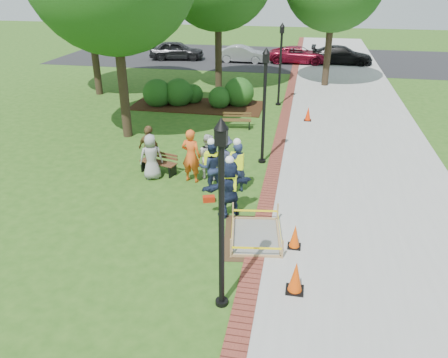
% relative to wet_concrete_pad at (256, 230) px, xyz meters
% --- Properties ---
extents(ground, '(100.00, 100.00, 0.00)m').
position_rel_wet_concrete_pad_xyz_m(ground, '(-1.66, 0.23, -0.23)').
color(ground, '#285116').
rests_on(ground, ground).
extents(sidewalk, '(6.00, 60.00, 0.02)m').
position_rel_wet_concrete_pad_xyz_m(sidewalk, '(3.34, 10.23, -0.22)').
color(sidewalk, '#9E9E99').
rests_on(sidewalk, ground).
extents(brick_edging, '(0.50, 60.00, 0.03)m').
position_rel_wet_concrete_pad_xyz_m(brick_edging, '(0.09, 10.23, -0.22)').
color(brick_edging, maroon).
rests_on(brick_edging, ground).
extents(mulch_bed, '(7.00, 3.00, 0.05)m').
position_rel_wet_concrete_pad_xyz_m(mulch_bed, '(-4.66, 12.23, -0.21)').
color(mulch_bed, '#381E0F').
rests_on(mulch_bed, ground).
extents(parking_lot, '(36.00, 12.00, 0.01)m').
position_rel_wet_concrete_pad_xyz_m(parking_lot, '(-1.66, 27.23, -0.23)').
color(parking_lot, black).
rests_on(parking_lot, ground).
extents(wet_concrete_pad, '(2.01, 2.52, 0.55)m').
position_rel_wet_concrete_pad_xyz_m(wet_concrete_pad, '(0.00, 0.00, 0.00)').
color(wet_concrete_pad, '#47331E').
rests_on(wet_concrete_pad, ground).
extents(bench_near, '(1.43, 0.80, 0.74)m').
position_rel_wet_concrete_pad_xyz_m(bench_near, '(-3.95, 3.56, 0.00)').
color(bench_near, brown).
rests_on(bench_near, ground).
extents(bench_far, '(1.37, 0.61, 0.72)m').
position_rel_wet_concrete_pad_xyz_m(bench_far, '(-1.99, 8.94, -0.01)').
color(bench_far, brown).
rests_on(bench_far, ground).
extents(cone_front, '(0.41, 0.41, 0.81)m').
position_rel_wet_concrete_pad_xyz_m(cone_front, '(1.15, -2.05, 0.15)').
color(cone_front, black).
rests_on(cone_front, ground).
extents(cone_back, '(0.35, 0.35, 0.69)m').
position_rel_wet_concrete_pad_xyz_m(cone_back, '(1.06, -0.28, 0.10)').
color(cone_back, black).
rests_on(cone_back, ground).
extents(cone_far, '(0.35, 0.35, 0.69)m').
position_rel_wet_concrete_pad_xyz_m(cone_far, '(1.22, 10.70, 0.10)').
color(cone_far, black).
rests_on(cone_far, ground).
extents(toolbox, '(0.42, 0.32, 0.19)m').
position_rel_wet_concrete_pad_xyz_m(toolbox, '(-1.71, 1.78, -0.14)').
color(toolbox, '#B1240D').
rests_on(toolbox, ground).
extents(lamp_near, '(0.28, 0.28, 4.26)m').
position_rel_wet_concrete_pad_xyz_m(lamp_near, '(-0.41, -2.77, 2.25)').
color(lamp_near, black).
rests_on(lamp_near, ground).
extents(lamp_mid, '(0.28, 0.28, 4.26)m').
position_rel_wet_concrete_pad_xyz_m(lamp_mid, '(-0.41, 5.23, 2.25)').
color(lamp_mid, black).
rests_on(lamp_mid, ground).
extents(lamp_far, '(0.28, 0.28, 4.26)m').
position_rel_wet_concrete_pad_xyz_m(lamp_far, '(-0.41, 13.23, 2.25)').
color(lamp_far, black).
rests_on(lamp_far, ground).
extents(shrub_a, '(1.54, 1.54, 1.54)m').
position_rel_wet_concrete_pad_xyz_m(shrub_a, '(-6.82, 11.94, -0.23)').
color(shrub_a, '#224B15').
rests_on(shrub_a, ground).
extents(shrub_b, '(1.54, 1.54, 1.54)m').
position_rel_wet_concrete_pad_xyz_m(shrub_b, '(-5.72, 12.26, -0.23)').
color(shrub_b, '#224B15').
rests_on(shrub_b, ground).
extents(shrub_c, '(1.19, 1.19, 1.19)m').
position_rel_wet_concrete_pad_xyz_m(shrub_c, '(-3.45, 12.20, -0.23)').
color(shrub_c, '#224B15').
rests_on(shrub_c, ground).
extents(shrub_d, '(1.62, 1.62, 1.62)m').
position_rel_wet_concrete_pad_xyz_m(shrub_d, '(-2.51, 12.80, -0.23)').
color(shrub_d, '#224B15').
rests_on(shrub_d, ground).
extents(shrub_e, '(1.10, 1.10, 1.10)m').
position_rel_wet_concrete_pad_xyz_m(shrub_e, '(-5.06, 12.85, -0.23)').
color(shrub_e, '#224B15').
rests_on(shrub_e, ground).
extents(casual_person_a, '(0.61, 0.51, 1.61)m').
position_rel_wet_concrete_pad_xyz_m(casual_person_a, '(-4.03, 3.10, 0.57)').
color(casual_person_a, gray).
rests_on(casual_person_a, ground).
extents(casual_person_b, '(0.66, 0.48, 1.88)m').
position_rel_wet_concrete_pad_xyz_m(casual_person_b, '(-2.62, 3.13, 0.71)').
color(casual_person_b, '#ED561B').
rests_on(casual_person_b, ground).
extents(casual_person_c, '(0.58, 0.44, 1.62)m').
position_rel_wet_concrete_pad_xyz_m(casual_person_c, '(-2.12, 3.49, 0.58)').
color(casual_person_c, silver).
rests_on(casual_person_c, ground).
extents(casual_person_d, '(0.68, 0.59, 1.80)m').
position_rel_wet_concrete_pad_xyz_m(casual_person_d, '(-4.19, 3.45, 0.66)').
color(casual_person_d, brown).
rests_on(casual_person_d, ground).
extents(casual_person_e, '(0.58, 0.42, 1.66)m').
position_rel_wet_concrete_pad_xyz_m(casual_person_e, '(-1.52, 3.37, 0.59)').
color(casual_person_e, '#35395E').
rests_on(casual_person_e, ground).
extents(hivis_worker_a, '(0.66, 0.64, 1.91)m').
position_rel_wet_concrete_pad_xyz_m(hivis_worker_a, '(-0.93, 1.09, 0.71)').
color(hivis_worker_a, '#1A2344').
rests_on(hivis_worker_a, ground).
extents(hivis_worker_b, '(0.66, 0.62, 1.88)m').
position_rel_wet_concrete_pad_xyz_m(hivis_worker_b, '(-0.96, 2.60, 0.70)').
color(hivis_worker_b, '#17253C').
rests_on(hivis_worker_b, ground).
extents(hivis_worker_c, '(0.62, 0.51, 1.83)m').
position_rel_wet_concrete_pad_xyz_m(hivis_worker_c, '(-1.79, 2.58, 0.68)').
color(hivis_worker_c, '#1A2946').
rests_on(hivis_worker_c, ground).
extents(parked_car_a, '(2.86, 5.23, 1.62)m').
position_rel_wet_concrete_pad_xyz_m(parked_car_a, '(-9.60, 25.13, -0.23)').
color(parked_car_a, '#232325').
rests_on(parked_car_a, ground).
extents(parked_car_b, '(1.95, 4.31, 1.39)m').
position_rel_wet_concrete_pad_xyz_m(parked_car_b, '(-4.13, 24.97, -0.23)').
color(parked_car_b, '#ABAAB0').
rests_on(parked_car_b, ground).
extents(parked_car_c, '(1.90, 4.29, 1.39)m').
position_rel_wet_concrete_pad_xyz_m(parked_car_c, '(0.24, 25.49, -0.23)').
color(parked_car_c, maroon).
rests_on(parked_car_c, ground).
extents(parked_car_d, '(2.15, 4.62, 1.48)m').
position_rel_wet_concrete_pad_xyz_m(parked_car_d, '(3.53, 25.78, -0.23)').
color(parked_car_d, black).
rests_on(parked_car_d, ground).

